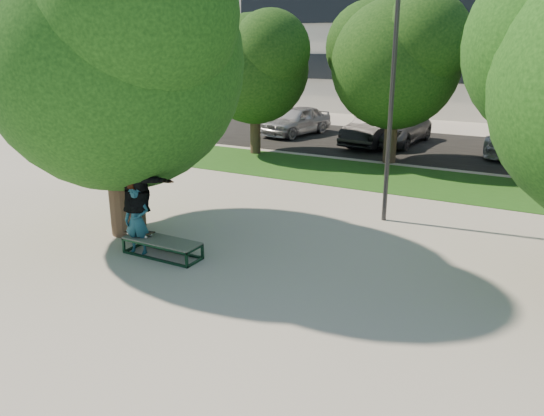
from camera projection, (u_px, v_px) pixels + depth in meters
The scene contains 14 objects.
ground at pixel (255, 284), 10.32m from camera, with size 120.00×120.00×0.00m, color gray.
grass_strip at pixel (425, 182), 17.80m from camera, with size 30.00×4.00×0.02m, color #1E4B15.
asphalt_strip at pixel (437, 148), 23.69m from camera, with size 40.00×8.00×0.01m, color black.
tree_left at pixel (114, 46), 11.90m from camera, with size 6.96×5.95×7.12m.
bg_tree_left at pixel (254, 62), 21.49m from camera, with size 5.28×4.51×5.77m.
bg_tree_mid at pixel (394, 56), 19.71m from camera, with size 5.76×4.92×6.24m.
lamppost at pixel (392, 99), 13.10m from camera, with size 0.25×0.15×6.11m.
grind_box at pixel (162, 248), 11.61m from camera, with size 1.80×0.60×0.38m.
skater_rig at pixel (136, 198), 11.60m from camera, with size 2.02×0.90×1.67m.
bystander at pixel (137, 220), 11.62m from camera, with size 0.56×0.37×1.55m, color #184C5E.
car_silver_a at pixel (296, 121), 26.76m from camera, with size 1.72×4.28×1.46m, color #B5B4B9.
car_dark at pixel (378, 128), 24.09m from camera, with size 1.65×4.72×1.56m, color black.
car_grey at pixel (394, 129), 24.39m from camera, with size 2.25×4.88×1.36m, color #535357.
car_silver_b at pixel (522, 134), 22.32m from camera, with size 2.30×5.66×1.64m, color #B5B6BA.
Camera 1 is at (4.84, -8.08, 4.49)m, focal length 35.00 mm.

